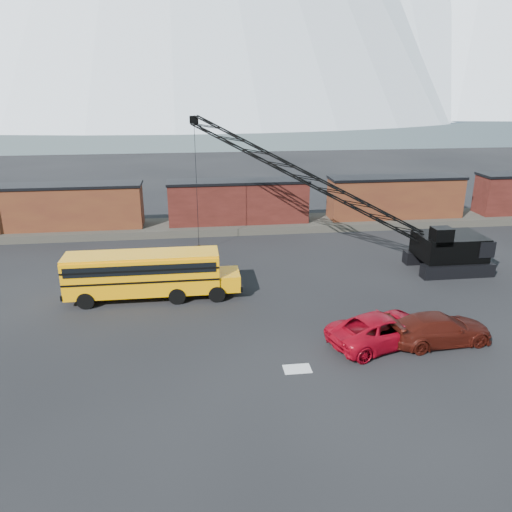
{
  "coord_description": "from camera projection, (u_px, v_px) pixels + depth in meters",
  "views": [
    {
      "loc": [
        -4.39,
        -25.56,
        13.76
      ],
      "look_at": [
        -0.45,
        5.05,
        3.0
      ],
      "focal_mm": 35.0,
      "sensor_mm": 36.0,
      "label": 1
    }
  ],
  "objects": [
    {
      "name": "gravel_berm",
      "position": [
        239.0,
        225.0,
        49.49
      ],
      "size": [
        120.0,
        5.0,
        0.7
      ],
      "primitive_type": "cube",
      "color": "#433F37",
      "rests_on": "ground"
    },
    {
      "name": "boxcar_mid",
      "position": [
        238.0,
        201.0,
        48.69
      ],
      "size": [
        13.7,
        3.1,
        4.17
      ],
      "color": "#4C1A15",
      "rests_on": "gravel_berm"
    },
    {
      "name": "boxcar_west_near",
      "position": [
        69.0,
        206.0,
        46.76
      ],
      "size": [
        13.7,
        3.1,
        4.17
      ],
      "color": "#492015",
      "rests_on": "gravel_berm"
    },
    {
      "name": "crawler_crane",
      "position": [
        312.0,
        180.0,
        38.55
      ],
      "size": [
        22.29,
        9.17,
        11.5
      ],
      "color": "black",
      "rests_on": "ground"
    },
    {
      "name": "maroon_suv",
      "position": [
        439.0,
        329.0,
        27.62
      ],
      "size": [
        6.07,
        2.89,
        1.71
      ],
      "primitive_type": "imported",
      "rotation": [
        0.0,
        0.0,
        1.66
      ],
      "color": "#3F110B",
      "rests_on": "ground"
    },
    {
      "name": "boxcar_east_near",
      "position": [
        395.0,
        197.0,
        50.62
      ],
      "size": [
        13.7,
        3.1,
        4.17
      ],
      "color": "#492015",
      "rests_on": "gravel_berm"
    },
    {
      "name": "ground",
      "position": [
        275.0,
        333.0,
        29.0
      ],
      "size": [
        160.0,
        160.0,
        0.0
      ],
      "primitive_type": "plane",
      "color": "black",
      "rests_on": "ground"
    },
    {
      "name": "red_pickup",
      "position": [
        382.0,
        329.0,
        27.52
      ],
      "size": [
        6.88,
        4.71,
        1.75
      ],
      "primitive_type": "imported",
      "rotation": [
        0.0,
        0.0,
        1.89
      ],
      "color": "#A50719",
      "rests_on": "ground"
    },
    {
      "name": "snow_patch",
      "position": [
        297.0,
        369.0,
        25.31
      ],
      "size": [
        1.4,
        0.9,
        0.02
      ],
      "primitive_type": "cube",
      "color": "silver",
      "rests_on": "ground"
    },
    {
      "name": "school_bus",
      "position": [
        148.0,
        273.0,
        33.05
      ],
      "size": [
        11.65,
        2.65,
        3.19
      ],
      "color": "orange",
      "rests_on": "ground"
    }
  ]
}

